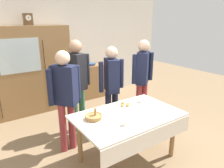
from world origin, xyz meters
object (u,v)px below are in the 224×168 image
(bread_basket, at_px, (94,117))
(person_by_cabinet, at_px, (65,92))
(book_stack, at_px, (91,64))
(spoon_back_edge, at_px, (101,110))
(mantel_clock, at_px, (28,19))
(tea_cup_far_right, at_px, (125,124))
(person_near_right_end, at_px, (143,74))
(pastry_plate, at_px, (125,105))
(person_behind_table_left, at_px, (77,77))
(tea_cup_mid_right, at_px, (127,118))
(tea_cup_front_edge, at_px, (141,101))
(dining_table, at_px, (129,122))
(person_beside_shelf, at_px, (112,82))
(wall_cabinet, at_px, (20,72))
(bookshelf_low, at_px, (92,81))
(spoon_near_right, at_px, (111,127))

(bread_basket, height_order, person_by_cabinet, person_by_cabinet)
(book_stack, distance_m, spoon_back_edge, 2.53)
(mantel_clock, distance_m, spoon_back_edge, 2.59)
(tea_cup_far_right, distance_m, person_near_right_end, 1.63)
(bread_basket, xyz_separation_m, person_by_cabinet, (-0.15, 0.59, 0.20))
(tea_cup_far_right, relative_size, pastry_plate, 0.46)
(pastry_plate, bearing_deg, bread_basket, -171.07)
(mantel_clock, bearing_deg, person_behind_table_left, -73.56)
(tea_cup_mid_right, height_order, tea_cup_front_edge, same)
(person_behind_table_left, bearing_deg, mantel_clock, 106.44)
(book_stack, distance_m, pastry_plate, 2.46)
(tea_cup_far_right, bearing_deg, dining_table, 40.46)
(person_beside_shelf, bearing_deg, book_stack, 72.54)
(mantel_clock, bearing_deg, pastry_plate, -71.94)
(wall_cabinet, bearing_deg, spoon_back_edge, -73.71)
(tea_cup_mid_right, height_order, person_near_right_end, person_near_right_end)
(book_stack, bearing_deg, tea_cup_front_edge, -99.72)
(bookshelf_low, xyz_separation_m, person_beside_shelf, (-0.55, -1.76, 0.53))
(dining_table, relative_size, wall_cabinet, 0.69)
(book_stack, xyz_separation_m, person_beside_shelf, (-0.55, -1.76, 0.05))
(spoon_near_right, bearing_deg, book_stack, 65.61)
(spoon_near_right, xyz_separation_m, person_beside_shelf, (0.71, 1.02, 0.22))
(tea_cup_front_edge, height_order, spoon_back_edge, tea_cup_front_edge)
(tea_cup_far_right, bearing_deg, person_near_right_end, 39.91)
(mantel_clock, relative_size, bookshelf_low, 0.23)
(bookshelf_low, distance_m, tea_cup_far_right, 3.05)
(pastry_plate, bearing_deg, wall_cabinet, 114.34)
(mantel_clock, height_order, person_by_cabinet, mantel_clock)
(tea_cup_mid_right, relative_size, person_behind_table_left, 0.08)
(tea_cup_far_right, bearing_deg, spoon_near_right, 162.80)
(mantel_clock, distance_m, person_behind_table_left, 1.72)
(book_stack, xyz_separation_m, tea_cup_mid_right, (-0.97, -2.72, -0.14))
(book_stack, relative_size, person_beside_shelf, 0.14)
(tea_cup_far_right, xyz_separation_m, person_beside_shelf, (0.53, 1.08, 0.19))
(spoon_near_right, bearing_deg, dining_table, 19.31)
(tea_cup_far_right, xyz_separation_m, person_by_cabinet, (-0.39, 0.97, 0.21))
(person_near_right_end, bearing_deg, bookshelf_low, 94.80)
(dining_table, relative_size, spoon_back_edge, 12.66)
(bookshelf_low, xyz_separation_m, pastry_plate, (-0.71, -2.35, 0.32))
(tea_cup_front_edge, bearing_deg, mantel_clock, 114.27)
(mantel_clock, xyz_separation_m, spoon_near_right, (0.20, -2.73, -1.29))
(book_stack, bearing_deg, bread_basket, -118.39)
(dining_table, distance_m, person_beside_shelf, 0.99)
(mantel_clock, relative_size, person_behind_table_left, 0.14)
(person_beside_shelf, bearing_deg, person_behind_table_left, 145.12)
(dining_table, height_order, bread_basket, bread_basket)
(book_stack, distance_m, spoon_near_right, 3.06)
(tea_cup_front_edge, bearing_deg, person_beside_shelf, 102.91)
(tea_cup_far_right, relative_size, person_behind_table_left, 0.08)
(tea_cup_far_right, bearing_deg, person_beside_shelf, 63.75)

